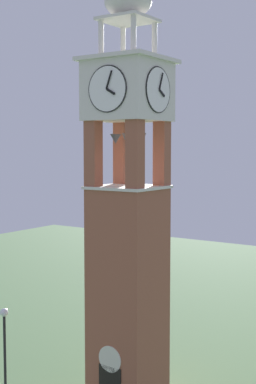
# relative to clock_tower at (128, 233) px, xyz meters

# --- Properties ---
(clock_tower) EXTENTS (3.21, 3.21, 17.95)m
(clock_tower) POSITION_rel_clock_tower_xyz_m (0.00, 0.00, 0.00)
(clock_tower) COLOR #93543D
(clock_tower) RESTS_ON ground
(lamp_post) EXTENTS (0.36, 0.36, 4.11)m
(lamp_post) POSITION_rel_clock_tower_xyz_m (-4.90, -2.44, -4.71)
(lamp_post) COLOR black
(lamp_post) RESTS_ON ground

